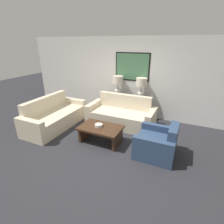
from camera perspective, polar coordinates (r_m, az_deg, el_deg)
ground_plane at (r=4.47m, az=-4.63°, el=-11.82°), size 20.00×20.00×0.00m
back_wall at (r=6.11m, az=6.62°, el=11.06°), size 8.16×0.12×2.65m
console_table at (r=6.13m, az=5.42°, el=1.77°), size 1.36×0.38×0.74m
table_lamp_left at (r=6.04m, az=1.97°, el=9.32°), size 0.35×0.35×0.67m
table_lamp_right at (r=5.78m, az=9.57°, el=8.44°), size 0.35×0.35×0.67m
couch_by_back_wall at (r=5.54m, az=2.96°, el=-1.12°), size 2.10×0.90×0.92m
couch_by_side at (r=5.70m, az=-18.21°, el=-1.55°), size 0.90×2.10×0.92m
coffee_table at (r=4.58m, az=-3.74°, el=-6.23°), size 1.09×0.70×0.44m
decorative_bowl at (r=4.53m, az=-4.37°, el=-4.38°), size 0.20×0.20×0.07m
armchair_near_back_wall at (r=4.24m, az=14.53°, el=-10.07°), size 0.88×0.90×0.80m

